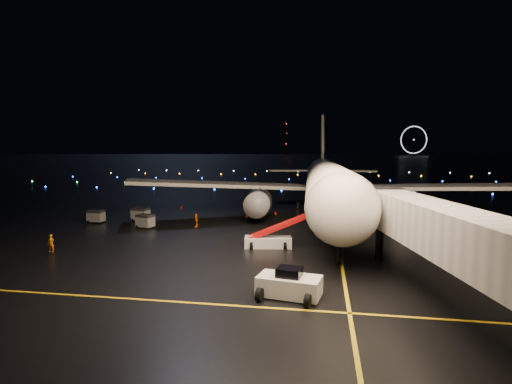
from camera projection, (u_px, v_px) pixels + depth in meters
ground at (310, 162)px, 330.35m from camera, size 2000.00×2000.00×0.00m
lane_centre at (336, 231)px, 48.83m from camera, size 0.25×80.00×0.02m
lane_cross at (94, 296)px, 27.10m from camera, size 60.00×0.25×0.02m
airliner at (327, 159)px, 59.63m from camera, size 62.19×59.28×17.08m
pushback_tug at (289, 282)px, 27.02m from camera, size 4.56×2.95×2.01m
belt_loader at (268, 231)px, 40.76m from camera, size 7.19×2.89×3.39m
crew_a at (51, 243)px, 38.93m from camera, size 0.68×0.50×1.72m
crew_c at (196, 220)px, 51.51m from camera, size 0.94×1.08×1.75m
safety_cone_0 at (285, 221)px, 54.19m from camera, size 0.47×0.47×0.52m
safety_cone_1 at (276, 213)px, 61.70m from camera, size 0.51×0.51×0.50m
safety_cone_2 at (247, 215)px, 59.35m from camera, size 0.56×0.56×0.55m
safety_cone_3 at (181, 207)px, 67.81m from camera, size 0.57×0.57×0.55m
ferris_wheel at (414, 141)px, 711.66m from camera, size 49.33×16.80×52.00m
radio_mast at (286, 139)px, 768.42m from camera, size 1.80×1.80×64.00m
taxiway_lights at (293, 178)px, 140.04m from camera, size 164.00×92.00×0.36m
baggage_cart_0 at (145, 221)px, 50.84m from camera, size 2.37×1.94×1.75m
baggage_cart_1 at (141, 215)px, 55.71m from camera, size 2.43×1.87×1.88m
baggage_cart_2 at (96, 217)px, 54.49m from camera, size 2.09×1.51×1.73m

